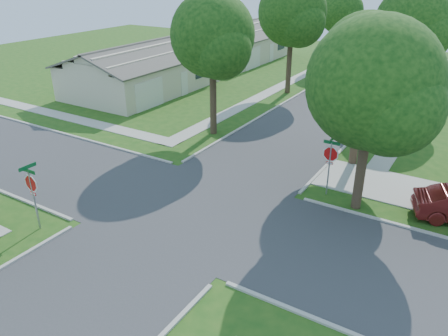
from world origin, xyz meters
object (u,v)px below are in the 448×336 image
at_px(stop_sign_sw, 32,186).
at_px(tree_ne_corner, 374,90).
at_px(tree_w_mid, 293,15).
at_px(stop_sign_ne, 330,156).
at_px(house_nw_far, 239,46).
at_px(tree_e_far, 439,14).
at_px(tree_w_near, 213,39).
at_px(tree_e_mid, 413,26).
at_px(car_curb_west, 374,48).
at_px(car_curb_east, 396,81).
at_px(tree_e_near, 367,64).
at_px(tree_w_far, 341,14).
at_px(house_nw_near, 143,73).

relative_size(stop_sign_sw, tree_ne_corner, 0.34).
bearing_deg(tree_w_mid, tree_ne_corner, -56.78).
height_order(stop_sign_ne, house_nw_far, house_nw_far).
bearing_deg(stop_sign_ne, tree_w_mid, 119.80).
height_order(tree_e_far, tree_w_near, tree_w_near).
relative_size(tree_e_mid, car_curb_west, 2.09).
distance_m(tree_w_near, car_curb_east, 20.09).
distance_m(tree_w_mid, car_curb_east, 11.24).
bearing_deg(tree_e_near, tree_e_mid, 89.97).
bearing_deg(tree_w_near, tree_e_far, 69.40).
distance_m(tree_w_mid, tree_ne_corner, 20.10).
bearing_deg(tree_w_far, tree_w_near, -89.99).
xyz_separation_m(tree_w_near, house_nw_far, (-11.35, 22.99, -4.60)).
distance_m(stop_sign_sw, tree_e_far, 40.04).
bearing_deg(tree_e_mid, tree_w_mid, 180.00).
distance_m(tree_e_mid, car_curb_west, 25.34).
height_order(stop_sign_ne, tree_ne_corner, tree_ne_corner).
bearing_deg(house_nw_near, tree_e_near, -16.11).
bearing_deg(tree_w_near, stop_sign_ne, -24.74).
bearing_deg(tree_ne_corner, car_curb_west, 103.38).
bearing_deg(tree_w_near, stop_sign_sw, -90.23).
height_order(tree_w_mid, house_nw_near, tree_w_mid).
height_order(tree_w_far, car_curb_east, tree_w_far).
xyz_separation_m(tree_w_far, house_nw_near, (-11.34, -19.01, -3.99)).
height_order(tree_ne_corner, house_nw_far, tree_ne_corner).
distance_m(tree_e_far, house_nw_near, 28.49).
bearing_deg(tree_e_far, stop_sign_sw, -103.73).
distance_m(tree_e_near, tree_w_mid, 15.26).
distance_m(house_nw_far, car_curb_west, 17.84).
height_order(tree_e_mid, house_nw_far, tree_e_mid).
distance_m(tree_w_near, tree_w_far, 25.01).
bearing_deg(tree_w_near, tree_w_mid, 89.98).
bearing_deg(house_nw_near, stop_sign_ne, -26.46).
bearing_deg(car_curb_west, tree_e_far, 131.01).
bearing_deg(stop_sign_ne, tree_e_mid, 89.80).
bearing_deg(house_nw_far, tree_w_near, -63.73).
height_order(stop_sign_sw, tree_ne_corner, tree_ne_corner).
height_order(tree_e_mid, car_curb_west, tree_e_mid).
relative_size(tree_w_near, car_curb_east, 1.86).
bearing_deg(tree_e_mid, car_curb_west, 108.79).
xyz_separation_m(tree_e_near, tree_w_mid, (-9.39, 12.00, 0.85)).
distance_m(house_nw_near, car_curb_west, 32.07).
xyz_separation_m(tree_e_mid, tree_w_far, (-9.41, 13.00, -0.75)).
relative_size(tree_e_far, tree_ne_corner, 1.01).
bearing_deg(tree_w_near, house_nw_near, 152.17).
xyz_separation_m(stop_sign_ne, tree_ne_corner, (1.66, -0.49, 3.56)).
bearing_deg(tree_ne_corner, car_curb_east, 97.99).
relative_size(tree_e_near, tree_e_far, 0.95).
xyz_separation_m(stop_sign_ne, tree_w_near, (-9.34, 4.31, 4.08)).
height_order(tree_w_far, car_curb_west, tree_w_far).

